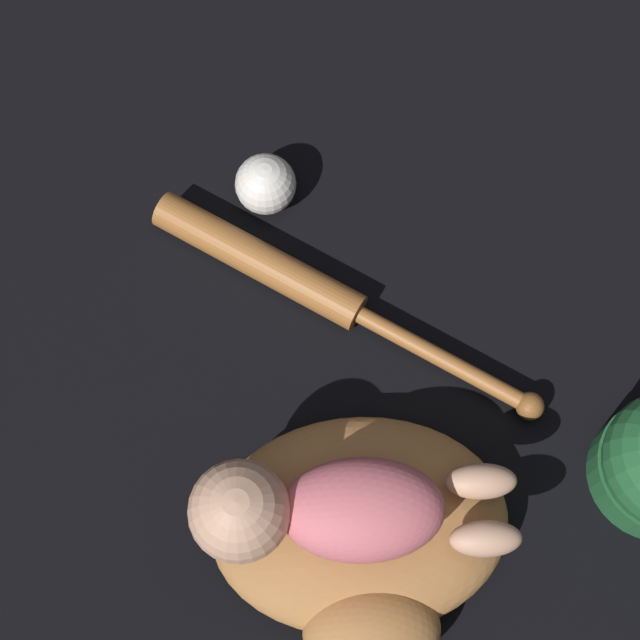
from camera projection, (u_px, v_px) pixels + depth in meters
ground_plane at (364, 522)px, 1.25m from camera, size 6.00×6.00×0.00m
baseball_glove at (361, 541)px, 1.20m from camera, size 0.35×0.30×0.10m
baby_figure at (322, 510)px, 1.12m from camera, size 0.35×0.11×0.11m
baseball_bat at (296, 280)px, 1.33m from camera, size 0.47×0.31×0.05m
baseball at (266, 184)px, 1.36m from camera, size 0.08×0.08×0.08m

